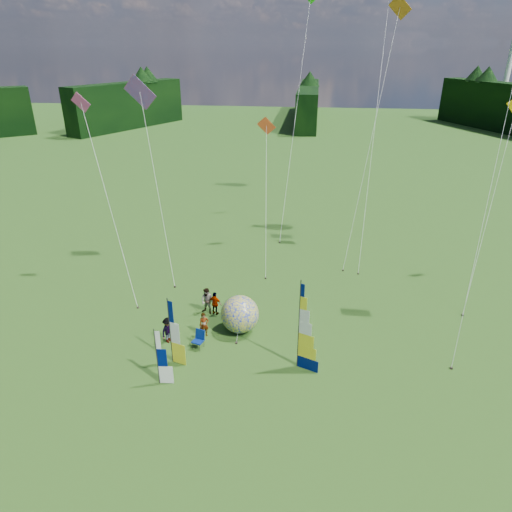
# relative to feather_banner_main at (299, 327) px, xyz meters

# --- Properties ---
(ground) EXTENTS (220.00, 220.00, 0.00)m
(ground) POSITION_rel_feather_banner_main_xyz_m (-1.38, -2.36, -2.47)
(ground) COLOR #384F18
(ground) RESTS_ON ground
(treeline_ring) EXTENTS (210.00, 210.00, 8.00)m
(treeline_ring) POSITION_rel_feather_banner_main_xyz_m (-1.38, -2.36, 1.53)
(treeline_ring) COLOR black
(treeline_ring) RESTS_ON ground
(feather_banner_main) EXTENTS (1.27, 0.60, 4.94)m
(feather_banner_main) POSITION_rel_feather_banner_main_xyz_m (0.00, 0.00, 0.00)
(feather_banner_main) COLOR #000F57
(feather_banner_main) RESTS_ON ground
(side_banner_left) EXTENTS (1.03, 0.40, 3.76)m
(side_banner_left) POSITION_rel_feather_banner_main_xyz_m (-6.59, -0.45, -0.59)
(side_banner_left) COLOR yellow
(side_banner_left) RESTS_ON ground
(side_banner_far) EXTENTS (0.93, 0.16, 3.10)m
(side_banner_far) POSITION_rel_feather_banner_main_xyz_m (-6.76, -2.17, -0.92)
(side_banner_far) COLOR white
(side_banner_far) RESTS_ON ground
(bol_inflatable) EXTENTS (2.64, 2.64, 2.23)m
(bol_inflatable) POSITION_rel_feather_banner_main_xyz_m (-3.48, 2.88, -1.36)
(bol_inflatable) COLOR #0014A2
(bol_inflatable) RESTS_ON ground
(spectator_a) EXTENTS (0.63, 0.52, 1.49)m
(spectator_a) POSITION_rel_feather_banner_main_xyz_m (-5.45, 2.10, -1.72)
(spectator_a) COLOR #66594C
(spectator_a) RESTS_ON ground
(spectator_b) EXTENTS (0.93, 0.66, 1.73)m
(spectator_b) POSITION_rel_feather_banner_main_xyz_m (-5.81, 4.52, -1.61)
(spectator_b) COLOR #66594C
(spectator_b) RESTS_ON ground
(spectator_c) EXTENTS (0.71, 1.07, 1.56)m
(spectator_c) POSITION_rel_feather_banner_main_xyz_m (-7.32, 1.27, -1.69)
(spectator_c) COLOR #66594C
(spectator_c) RESTS_ON ground
(spectator_d) EXTENTS (0.98, 0.62, 1.55)m
(spectator_d) POSITION_rel_feather_banner_main_xyz_m (-5.29, 4.44, -1.70)
(spectator_d) COLOR #66594C
(spectator_d) RESTS_ON ground
(camp_chair) EXTENTS (0.77, 0.77, 1.07)m
(camp_chair) POSITION_rel_feather_banner_main_xyz_m (-5.52, 0.88, -1.94)
(camp_chair) COLOR #041A5A
(camp_chair) RESTS_ON ground
(kite_whale) EXTENTS (9.46, 16.17, 21.12)m
(kite_whale) POSITION_rel_feather_banner_main_xyz_m (4.81, 17.15, 8.09)
(kite_whale) COLOR black
(kite_whale) RESTS_ON ground
(kite_rainbow_delta) EXTENTS (9.64, 12.15, 14.32)m
(kite_rainbow_delta) POSITION_rel_feather_banner_main_xyz_m (-10.63, 10.84, 4.69)
(kite_rainbow_delta) COLOR #F92D5B
(kite_rainbow_delta) RESTS_ON ground
(kite_parafoil) EXTENTS (8.51, 12.54, 19.26)m
(kite_parafoil) POSITION_rel_feather_banner_main_xyz_m (9.46, 4.75, 7.16)
(kite_parafoil) COLOR #A31E35
(kite_parafoil) RESTS_ON ground
(small_kite_red) EXTENTS (4.20, 10.13, 10.78)m
(small_kite_red) POSITION_rel_feather_banner_main_xyz_m (-3.08, 13.27, 2.92)
(small_kite_red) COLOR #DD4B1F
(small_kite_red) RESTS_ON ground
(small_kite_orange) EXTENTS (9.93, 12.30, 19.26)m
(small_kite_orange) POSITION_rel_feather_banner_main_xyz_m (4.45, 15.48, 7.16)
(small_kite_orange) COLOR orange
(small_kite_orange) RESTS_ON ground
(small_kite_yellow) EXTENTS (6.56, 10.18, 12.87)m
(small_kite_yellow) POSITION_rel_feather_banner_main_xyz_m (11.65, 9.85, 3.96)
(small_kite_yellow) COLOR #F7BD05
(small_kite_yellow) RESTS_ON ground
(small_kite_pink) EXTENTS (7.60, 8.45, 13.06)m
(small_kite_pink) POSITION_rel_feather_banner_main_xyz_m (-12.67, 7.28, 4.06)
(small_kite_pink) COLOR #CB4387
(small_kite_pink) RESTS_ON ground
(small_kite_green) EXTENTS (4.69, 12.32, 20.06)m
(small_kite_green) POSITION_rel_feather_banner_main_xyz_m (-1.43, 21.23, 7.56)
(small_kite_green) COLOR #1A9E0E
(small_kite_green) RESTS_ON ground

